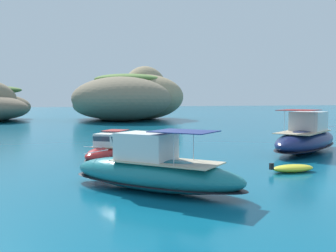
# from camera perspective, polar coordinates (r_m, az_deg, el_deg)

# --- Properties ---
(islet_large) EXTENTS (27.36, 28.53, 11.25)m
(islet_large) POSITION_cam_1_polar(r_m,az_deg,el_deg) (82.43, -5.23, 3.95)
(islet_large) COLOR #9E8966
(islet_large) RESTS_ON ground
(motorboat_navy) EXTENTS (10.84, 8.79, 3.40)m
(motorboat_navy) POSITION_cam_1_polar(r_m,az_deg,el_deg) (33.33, 19.19, -1.72)
(motorboat_navy) COLOR navy
(motorboat_navy) RESTS_ON ground
(motorboat_teal) EXTENTS (7.86, 8.63, 2.82)m
(motorboat_teal) POSITION_cam_1_polar(r_m,az_deg,el_deg) (18.48, -2.08, -6.47)
(motorboat_teal) COLOR #19727A
(motorboat_teal) RESTS_ON ground
(motorboat_red) EXTENTS (5.29, 6.12, 1.97)m
(motorboat_red) POSITION_cam_1_polar(r_m,az_deg,el_deg) (28.11, -8.44, -3.48)
(motorboat_red) COLOR red
(motorboat_red) RESTS_ON ground
(dinghy_tender) EXTENTS (2.83, 1.26, 0.58)m
(dinghy_tender) POSITION_cam_1_polar(r_m,az_deg,el_deg) (24.19, 17.41, -5.79)
(dinghy_tender) COLOR yellow
(dinghy_tender) RESTS_ON ground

